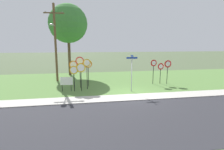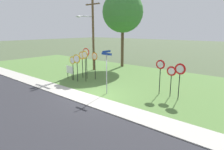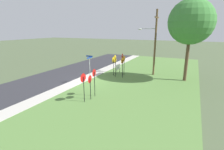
% 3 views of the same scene
% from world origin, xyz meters
% --- Properties ---
extents(ground_plane, '(160.00, 160.00, 0.00)m').
position_xyz_m(ground_plane, '(0.00, 0.00, 0.00)').
color(ground_plane, '#4C5B3D').
extents(road_asphalt, '(44.00, 6.40, 0.01)m').
position_xyz_m(road_asphalt, '(0.00, -4.80, 0.01)').
color(road_asphalt, '#2D2D33').
rests_on(road_asphalt, ground_plane).
extents(sidewalk_strip, '(44.00, 1.60, 0.06)m').
position_xyz_m(sidewalk_strip, '(0.00, -0.80, 0.03)').
color(sidewalk_strip, '#BCB7AD').
rests_on(sidewalk_strip, ground_plane).
extents(grass_median, '(44.00, 12.00, 0.04)m').
position_xyz_m(grass_median, '(0.00, 6.00, 0.02)').
color(grass_median, '#567F3D').
rests_on(grass_median, ground_plane).
extents(stop_sign_near_left, '(0.74, 0.09, 2.57)m').
position_xyz_m(stop_sign_near_left, '(-4.72, 2.98, 1.91)').
color(stop_sign_near_left, black).
rests_on(stop_sign_near_left, grass_median).
extents(stop_sign_near_right, '(0.77, 0.13, 2.93)m').
position_xyz_m(stop_sign_near_right, '(-4.14, 2.99, 2.19)').
color(stop_sign_near_right, black).
rests_on(stop_sign_near_right, grass_median).
extents(stop_sign_far_left, '(0.72, 0.10, 2.24)m').
position_xyz_m(stop_sign_far_left, '(-4.65, 1.77, 1.66)').
color(stop_sign_far_left, black).
rests_on(stop_sign_far_left, grass_median).
extents(stop_sign_far_center, '(0.68, 0.11, 2.77)m').
position_xyz_m(stop_sign_far_center, '(-3.51, 2.27, 2.04)').
color(stop_sign_far_center, black).
rests_on(stop_sign_far_center, grass_median).
extents(stop_sign_far_right, '(0.79, 0.15, 2.47)m').
position_xyz_m(stop_sign_far_right, '(-4.04, 1.77, 1.85)').
color(stop_sign_far_right, black).
rests_on(stop_sign_far_right, grass_median).
extents(stop_sign_center_tall, '(0.72, 0.11, 2.56)m').
position_xyz_m(stop_sign_center_tall, '(-3.35, 3.32, 1.90)').
color(stop_sign_center_tall, black).
rests_on(stop_sign_center_tall, grass_median).
extents(yield_sign_near_left, '(0.75, 0.11, 2.45)m').
position_xyz_m(yield_sign_near_left, '(4.72, 3.13, 1.87)').
color(yield_sign_near_left, black).
rests_on(yield_sign_near_left, grass_median).
extents(yield_sign_near_right, '(0.67, 0.12, 2.15)m').
position_xyz_m(yield_sign_near_right, '(4.06, 3.33, 1.63)').
color(yield_sign_near_right, black).
rests_on(yield_sign_near_right, grass_median).
extents(yield_sign_far_left, '(0.66, 0.11, 2.52)m').
position_xyz_m(yield_sign_far_left, '(3.25, 3.27, 1.91)').
color(yield_sign_far_left, black).
rests_on(yield_sign_far_left, grass_median).
extents(street_name_post, '(0.96, 0.82, 3.16)m').
position_xyz_m(street_name_post, '(0.26, 0.92, 1.91)').
color(street_name_post, '#9EA0A8').
rests_on(street_name_post, grass_median).
extents(utility_pole, '(2.10, 2.48, 8.28)m').
position_xyz_m(utility_pole, '(-6.68, 6.28, 4.53)').
color(utility_pole, brown).
rests_on(utility_pole, grass_median).
extents(notice_board, '(1.10, 0.15, 1.25)m').
position_xyz_m(notice_board, '(-5.32, 1.92, 0.87)').
color(notice_board, black).
rests_on(notice_board, grass_median).
extents(oak_tree_left, '(4.93, 4.93, 9.14)m').
position_xyz_m(oak_tree_left, '(-5.54, 10.40, 6.69)').
color(oak_tree_left, brown).
rests_on(oak_tree_left, grass_median).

